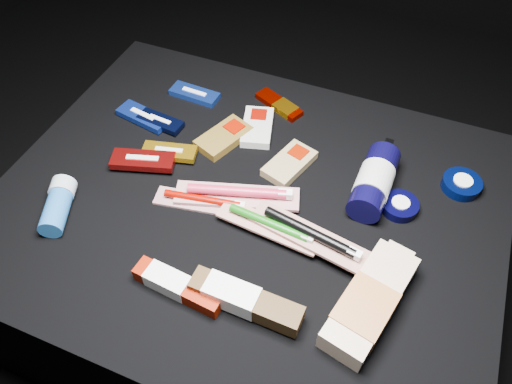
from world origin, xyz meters
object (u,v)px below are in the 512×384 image
at_px(deodorant_stick, 58,205).
at_px(toothpaste_carton_red, 175,285).
at_px(bodywash_bottle, 369,303).
at_px(lotion_bottle, 374,181).

height_order(deodorant_stick, toothpaste_carton_red, deodorant_stick).
height_order(bodywash_bottle, deodorant_stick, deodorant_stick).
bearing_deg(lotion_bottle, bodywash_bottle, -76.61).
relative_size(lotion_bottle, toothpaste_carton_red, 1.28).
bearing_deg(deodorant_stick, bodywash_bottle, -20.24).
bearing_deg(toothpaste_carton_red, lotion_bottle, 57.92).
xyz_separation_m(lotion_bottle, bodywash_bottle, (0.05, -0.25, -0.01)).
distance_m(bodywash_bottle, toothpaste_carton_red, 0.32).
xyz_separation_m(lotion_bottle, toothpaste_carton_red, (-0.26, -0.34, -0.02)).
bearing_deg(bodywash_bottle, deodorant_stick, -165.00).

